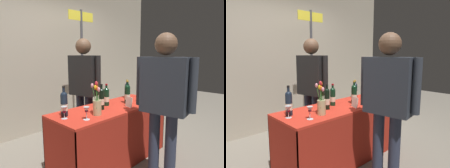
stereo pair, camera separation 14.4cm
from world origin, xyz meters
TOP-DOWN VIEW (x-y plane):
  - ground_plane at (0.00, 0.00)m, footprint 12.00×12.00m
  - back_partition at (0.00, 1.72)m, footprint 5.83×0.12m
  - tasting_table at (0.00, 0.00)m, footprint 1.64×0.63m
  - featured_wine_bottle at (0.63, -0.10)m, footprint 0.07×0.07m
  - display_bottle_0 at (-0.18, 0.01)m, footprint 0.07×0.07m
  - display_bottle_1 at (-0.65, 0.11)m, footprint 0.08×0.08m
  - display_bottle_2 at (0.47, -0.14)m, footprint 0.07×0.07m
  - display_bottle_3 at (0.68, 0.01)m, footprint 0.08×0.08m
  - display_bottle_4 at (0.27, -0.04)m, footprint 0.08×0.08m
  - display_bottle_5 at (-0.01, 0.09)m, footprint 0.07×0.07m
  - display_bottle_6 at (0.54, 0.19)m, footprint 0.07×0.07m
  - wine_glass_near_vendor at (-0.57, -0.17)m, footprint 0.07×0.07m
  - wine_glass_mid at (-0.71, 0.03)m, footprint 0.07×0.07m
  - flower_vase at (-0.38, -0.13)m, footprint 0.11×0.10m
  - brochure_stand at (0.13, -0.18)m, footprint 0.06×0.13m
  - vendor_presenter at (0.01, 0.58)m, footprint 0.30×0.57m
  - taster_foreground_right at (0.01, -0.74)m, footprint 0.27×0.64m
  - booth_signpost at (0.37, 1.08)m, footprint 0.52×0.04m

SIDE VIEW (x-z plane):
  - ground_plane at x=0.00m, z-range 0.00..0.00m
  - tasting_table at x=0.00m, z-range 0.14..0.89m
  - brochure_stand at x=0.13m, z-range 0.76..0.89m
  - wine_glass_mid at x=-0.71m, z-range 0.78..0.91m
  - wine_glass_near_vendor at x=-0.57m, z-range 0.79..0.93m
  - display_bottle_6 at x=0.54m, z-range 0.73..1.02m
  - display_bottle_3 at x=0.68m, z-range 0.73..1.03m
  - display_bottle_2 at x=0.47m, z-range 0.73..1.03m
  - display_bottle_5 at x=-0.01m, z-range 0.73..1.03m
  - flower_vase at x=-0.38m, z-range 0.69..1.08m
  - display_bottle_0 at x=-0.18m, z-range 0.73..1.05m
  - display_bottle_4 at x=0.27m, z-range 0.73..1.05m
  - display_bottle_1 at x=-0.65m, z-range 0.73..1.07m
  - featured_wine_bottle at x=0.63m, z-range 0.73..1.07m
  - vendor_presenter at x=0.01m, z-range 0.17..1.83m
  - taster_foreground_right at x=0.01m, z-range 0.18..1.83m
  - booth_signpost at x=0.37m, z-range 0.23..2.42m
  - back_partition at x=0.00m, z-range 0.00..3.08m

